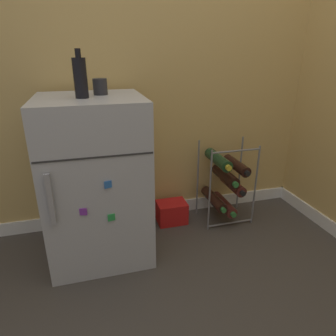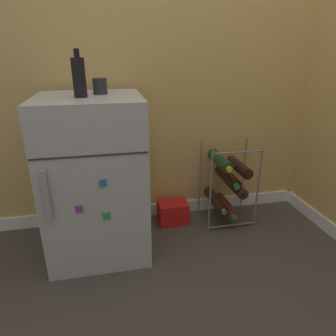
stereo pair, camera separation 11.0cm
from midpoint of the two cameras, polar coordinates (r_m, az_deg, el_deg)
name	(u,v)px [view 1 (the left image)]	position (r m, az deg, el deg)	size (l,w,h in m)	color
ground_plane	(201,271)	(1.75, 4.48, -19.01)	(14.00, 14.00, 0.00)	#423D38
wall_back	(168,33)	(2.01, -1.80, 24.39)	(6.95, 0.07, 2.50)	tan
mini_fridge	(96,180)	(1.74, -15.24, -2.20)	(0.55, 0.56, 0.92)	#B7BABF
wine_rack	(225,182)	(2.10, 9.33, -2.61)	(0.34, 0.32, 0.57)	slate
soda_box	(172,212)	(2.13, -0.79, -8.41)	(0.20, 0.15, 0.15)	red
fridge_top_cup	(100,87)	(1.67, -14.71, 14.75)	(0.07, 0.07, 0.08)	#28282D
fridge_top_bottle	(80,77)	(1.57, -18.39, 16.06)	(0.06, 0.06, 0.23)	black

